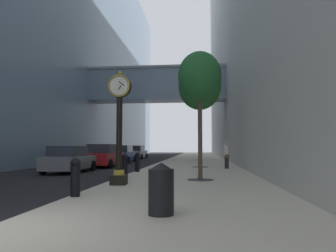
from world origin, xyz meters
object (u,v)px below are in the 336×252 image
at_px(pedestrian_walking, 227,154).
at_px(car_silver_far, 137,152).
at_px(street_tree_near, 200,78).
at_px(trash_bin, 161,188).
at_px(bollard_third, 125,164).
at_px(car_red_trailing, 104,156).
at_px(street_clock, 119,122).
at_px(car_blue_near, 122,154).
at_px(street_tree_mid_near, 200,86).
at_px(bollard_nearest, 75,176).
at_px(bollard_fourth, 137,162).
at_px(car_grey_mid, 69,160).

bearing_deg(pedestrian_walking, car_silver_far, 116.39).
bearing_deg(street_tree_near, trash_bin, -96.52).
distance_m(pedestrian_walking, car_silver_far, 21.68).
height_order(bollard_third, car_red_trailing, car_red_trailing).
bearing_deg(pedestrian_walking, street_clock, -116.79).
distance_m(car_blue_near, car_red_trailing, 6.70).
height_order(street_tree_mid_near, car_red_trailing, street_tree_mid_near).
height_order(bollard_nearest, pedestrian_walking, pedestrian_walking).
bearing_deg(bollard_nearest, street_clock, 80.05).
bearing_deg(car_silver_far, car_blue_near, -86.73).
bearing_deg(bollard_nearest, trash_bin, -39.01).
distance_m(bollard_nearest, bollard_third, 5.89).
relative_size(street_clock, car_silver_far, 0.97).
xyz_separation_m(street_tree_mid_near, car_red_trailing, (-7.15, 1.50, -4.88)).
distance_m(street_clock, bollard_nearest, 3.36).
bearing_deg(street_tree_mid_near, street_clock, -105.75).
relative_size(street_tree_mid_near, car_silver_far, 1.69).
bearing_deg(street_clock, bollard_fourth, 94.75).
xyz_separation_m(street_tree_near, car_blue_near, (-7.40, 16.68, -3.63)).
bearing_deg(bollard_nearest, car_red_trailing, 104.07).
xyz_separation_m(bollard_nearest, street_tree_mid_near, (3.44, 13.28, 5.01)).
relative_size(street_clock, trash_bin, 3.97).
distance_m(pedestrian_walking, car_blue_near, 13.14).
distance_m(street_clock, bollard_fourth, 6.26).
height_order(bollard_fourth, trash_bin, bollard_fourth).
height_order(trash_bin, car_silver_far, car_silver_far).
relative_size(street_tree_mid_near, pedestrian_walking, 4.23).
distance_m(bollard_fourth, car_grey_mid, 4.24).
bearing_deg(car_grey_mid, car_silver_far, 90.90).
height_order(street_tree_near, car_blue_near, street_tree_near).
bearing_deg(bollard_nearest, bollard_third, 90.00).
bearing_deg(street_clock, car_red_trailing, 109.38).
distance_m(street_tree_near, trash_bin, 7.93).
xyz_separation_m(street_tree_mid_near, car_blue_near, (-7.40, 8.19, -4.91)).
bearing_deg(car_grey_mid, bollard_fourth, -9.79).
distance_m(bollard_nearest, trash_bin, 3.41).
relative_size(street_tree_near, trash_bin, 5.14).
distance_m(street_tree_mid_near, car_red_trailing, 8.78).
height_order(bollard_third, car_blue_near, car_blue_near).
relative_size(bollard_third, car_silver_far, 0.25).
height_order(car_silver_far, car_red_trailing, car_red_trailing).
relative_size(bollard_third, pedestrian_walking, 0.62).
distance_m(bollard_third, car_blue_near, 16.08).
height_order(bollard_nearest, trash_bin, bollard_nearest).
relative_size(street_clock, bollard_fourth, 3.92).
distance_m(car_blue_near, car_grey_mid, 11.92).
relative_size(street_clock, car_grey_mid, 0.97).
bearing_deg(car_red_trailing, bollard_nearest, -75.93).
distance_m(bollard_third, car_silver_far, 25.89).
relative_size(street_clock, pedestrian_walking, 2.42).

